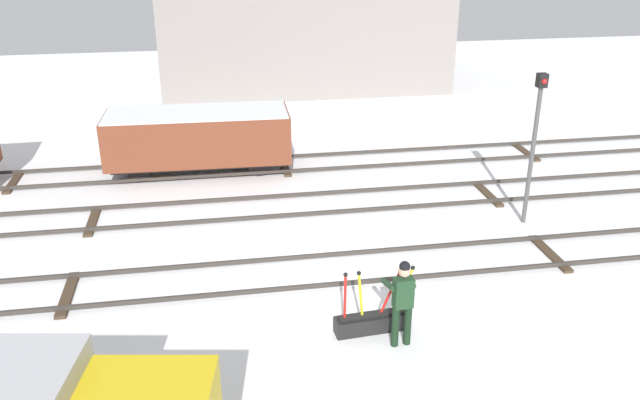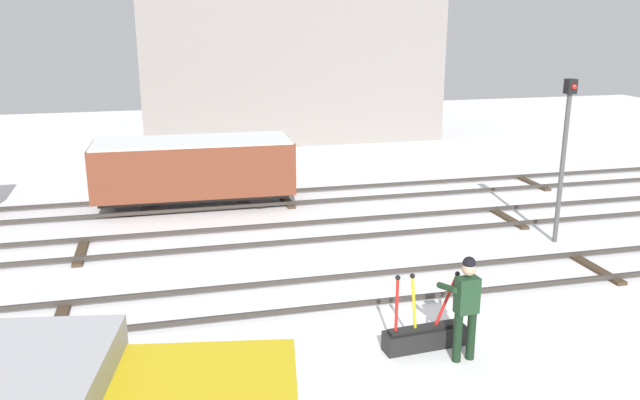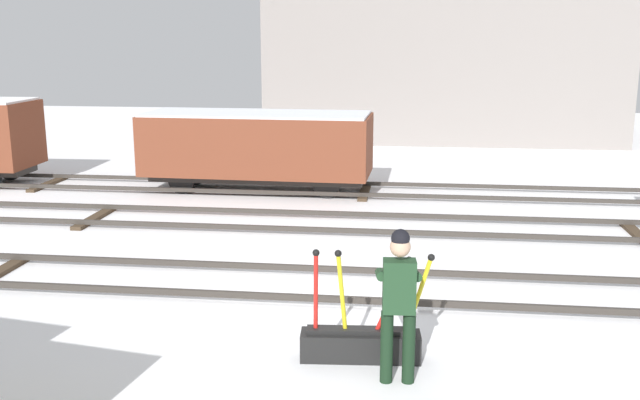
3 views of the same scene
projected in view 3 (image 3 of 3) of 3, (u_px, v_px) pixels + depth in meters
name	position (u px, v px, depth m)	size (l,w,h in m)	color
ground_plane	(335.00, 291.00, 11.68)	(60.00, 60.00, 0.00)	white
track_main_line	(335.00, 284.00, 11.65)	(44.00, 1.94, 0.18)	#38332D
track_siding_near	(354.00, 223.00, 15.51)	(44.00, 1.94, 0.18)	#38332D
track_siding_far	(365.00, 190.00, 18.91)	(44.00, 1.94, 0.18)	#38332D
switch_lever_frame	(361.00, 341.00, 9.14)	(1.67, 0.48, 1.45)	black
rail_worker	(399.00, 296.00, 8.39)	(0.58, 0.74, 1.89)	black
apartment_building	(442.00, 31.00, 29.32)	(13.92, 6.97, 8.48)	gray
freight_car_mid_siding	(258.00, 145.00, 19.00)	(5.99, 2.37, 2.10)	#2D2B28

